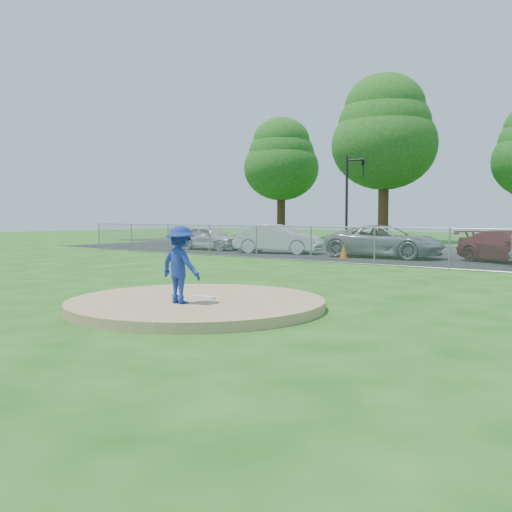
{
  "coord_description": "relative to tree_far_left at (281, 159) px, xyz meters",
  "views": [
    {
      "loc": [
        8.45,
        -8.53,
        1.94
      ],
      "look_at": [
        0.0,
        2.0,
        1.0
      ],
      "focal_mm": 40.0,
      "sensor_mm": 36.0,
      "label": 1
    }
  ],
  "objects": [
    {
      "name": "tree_left",
      "position": [
        11.0,
        -2.0,
        1.18
      ],
      "size": [
        7.84,
        7.84,
        12.53
      ],
      "color": "#3D2616",
      "rests_on": "ground"
    },
    {
      "name": "traffic_cone",
      "position": [
        17.3,
        -18.72,
        -6.71
      ],
      "size": [
        0.35,
        0.35,
        0.69
      ],
      "primitive_type": "cone",
      "color": "#D5580B",
      "rests_on": "parking_lot"
    },
    {
      "name": "street",
      "position": [
        22.0,
        -9.0,
        -7.06
      ],
      "size": [
        60.0,
        7.0,
        0.01
      ],
      "primitive_type": "cube",
      "color": "black",
      "rests_on": "ground"
    },
    {
      "name": "chain_link_fence",
      "position": [
        22.0,
        -21.0,
        -6.31
      ],
      "size": [
        40.0,
        0.06,
        1.5
      ],
      "primitive_type": "cube",
      "color": "gray",
      "rests_on": "ground"
    },
    {
      "name": "pitchers_mound",
      "position": [
        22.0,
        -33.0,
        -6.96
      ],
      "size": [
        5.4,
        5.4,
        0.2
      ],
      "primitive_type": "cylinder",
      "color": "#A4835A",
      "rests_on": "ground"
    },
    {
      "name": "parked_car_darkred",
      "position": [
        23.97,
        -16.74,
        -6.38
      ],
      "size": [
        5.0,
        3.61,
        1.34
      ],
      "primitive_type": "imported",
      "rotation": [
        0.0,
        0.0,
        1.15
      ],
      "color": "maroon",
      "rests_on": "parking_lot"
    },
    {
      "name": "parking_lot",
      "position": [
        22.0,
        -16.5,
        -7.05
      ],
      "size": [
        50.0,
        8.0,
        0.01
      ],
      "primitive_type": "cube",
      "color": "black",
      "rests_on": "ground"
    },
    {
      "name": "traffic_signal_left",
      "position": [
        13.24,
        -11.0,
        -3.7
      ],
      "size": [
        1.28,
        0.2,
        5.6
      ],
      "color": "black",
      "rests_on": "ground"
    },
    {
      "name": "pitcher",
      "position": [
        22.17,
        -33.62,
        -6.08
      ],
      "size": [
        1.02,
        0.61,
        1.55
      ],
      "primitive_type": "imported",
      "rotation": [
        0.0,
        0.0,
        3.11
      ],
      "color": "navy",
      "rests_on": "pitchers_mound"
    },
    {
      "name": "parked_car_gray",
      "position": [
        18.49,
        -17.0,
        -6.29
      ],
      "size": [
        5.6,
        2.86,
        1.51
      ],
      "primitive_type": "imported",
      "rotation": [
        0.0,
        0.0,
        1.64
      ],
      "color": "gray",
      "rests_on": "parking_lot"
    },
    {
      "name": "parked_car_white",
      "position": [
        12.71,
        -17.59,
        -6.3
      ],
      "size": [
        4.82,
        2.81,
        1.5
      ],
      "primitive_type": "imported",
      "rotation": [
        0.0,
        0.0,
        1.86
      ],
      "color": "silver",
      "rests_on": "parking_lot"
    },
    {
      "name": "pitching_rubber",
      "position": [
        22.0,
        -32.8,
        -6.84
      ],
      "size": [
        0.6,
        0.15,
        0.04
      ],
      "primitive_type": "cube",
      "color": "white",
      "rests_on": "pitchers_mound"
    },
    {
      "name": "tree_far_left",
      "position": [
        0.0,
        0.0,
        0.0
      ],
      "size": [
        6.72,
        6.72,
        10.74
      ],
      "color": "#382014",
      "rests_on": "ground"
    },
    {
      "name": "ground",
      "position": [
        22.0,
        -23.0,
        -7.06
      ],
      "size": [
        120.0,
        120.0,
        0.0
      ],
      "primitive_type": "plane",
      "color": "#184F11",
      "rests_on": "ground"
    },
    {
      "name": "parked_car_silver",
      "position": [
        7.84,
        -17.58,
        -6.36
      ],
      "size": [
        4.13,
        1.83,
        1.38
      ],
      "primitive_type": "imported",
      "rotation": [
        0.0,
        0.0,
        1.62
      ],
      "color": "#BABABF",
      "rests_on": "parking_lot"
    }
  ]
}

